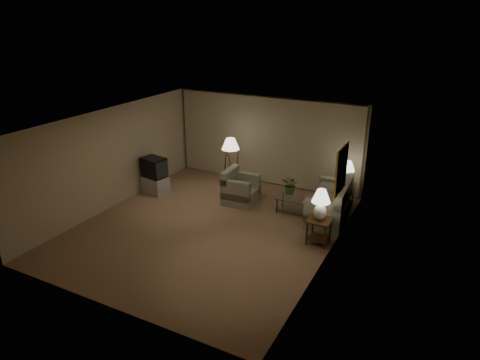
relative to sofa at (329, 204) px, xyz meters
name	(u,v)px	position (x,y,z in m)	size (l,w,h in m)	color
ground	(209,227)	(-2.50, -1.84, -0.40)	(7.00, 7.00, 0.00)	#9F7857
room_shell	(238,144)	(-2.48, -0.34, 1.35)	(6.04, 7.02, 2.72)	#C5B997
sofa	(329,204)	(0.00, 0.00, 0.00)	(1.92, 1.16, 0.80)	gray
armchair	(241,190)	(-2.48, -0.16, -0.02)	(0.99, 0.95, 0.75)	gray
side_table_near	(319,227)	(0.15, -1.35, 0.01)	(0.52, 0.52, 0.60)	#331C0D
side_table_far	(345,191)	(0.15, 1.06, 0.00)	(0.47, 0.40, 0.60)	#331C0D
table_lamp_near	(321,202)	(0.15, -1.35, 0.63)	(0.43, 0.43, 0.73)	silver
table_lamp_far	(347,171)	(0.15, 1.06, 0.59)	(0.39, 0.39, 0.67)	silver
coffee_table	(295,203)	(-0.88, -0.10, -0.12)	(1.02, 0.56, 0.41)	silver
tv_cabinet	(155,185)	(-5.05, -0.69, -0.15)	(0.85, 0.62, 0.50)	#B5B6B8
crt_tv	(154,167)	(-5.05, -0.69, 0.39)	(0.76, 0.60, 0.58)	black
floor_lamp	(231,163)	(-3.17, 0.53, 0.44)	(0.52, 0.52, 1.60)	#331C0D
ottoman	(247,188)	(-2.55, 0.35, -0.18)	(0.66, 0.66, 0.44)	#975133
vase	(290,195)	(-1.03, -0.10, 0.09)	(0.15, 0.15, 0.15)	silver
flowers	(291,183)	(-1.03, -0.10, 0.42)	(0.46, 0.39, 0.51)	#3C672E
book	(303,201)	(-0.63, -0.20, 0.02)	(0.15, 0.20, 0.02)	olive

